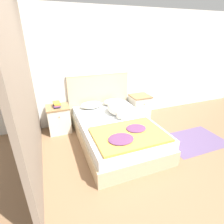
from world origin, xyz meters
The scene contains 13 objects.
ground_plane centered at (0.00, 0.00, 0.00)m, with size 16.00×16.00×0.00m, color #896647.
wall_back centered at (0.00, 2.13, 1.27)m, with size 9.00×0.06×2.55m.
wall_side_left centered at (-1.39, 1.05, 1.27)m, with size 0.06×3.10×2.55m.
bed centered at (0.05, 0.99, 0.23)m, with size 1.39×2.10×0.47m.
headboard centered at (0.05, 2.06, 0.61)m, with size 1.47×0.06×1.18m.
nightstand_left centered at (-0.95, 1.82, 0.30)m, with size 0.48×0.45×0.59m.
nightstand_right centered at (1.05, 1.82, 0.30)m, with size 0.48×0.45×0.59m.
pillow_left centered at (-0.22, 1.81, 0.53)m, with size 0.49×0.36×0.13m.
pillow_right centered at (0.32, 1.81, 0.53)m, with size 0.49×0.36×0.13m.
quilt centered at (0.04, 0.41, 0.49)m, with size 1.16×0.86×0.08m.
dog centered at (0.16, 1.29, 0.58)m, with size 0.29×0.71×0.24m.
book_stack centered at (-0.96, 1.81, 0.64)m, with size 0.15×0.25×0.10m.
rug centered at (1.55, 0.43, 0.00)m, with size 1.24×0.82×0.00m.
Camera 1 is at (-1.10, -1.79, 2.00)m, focal length 28.00 mm.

